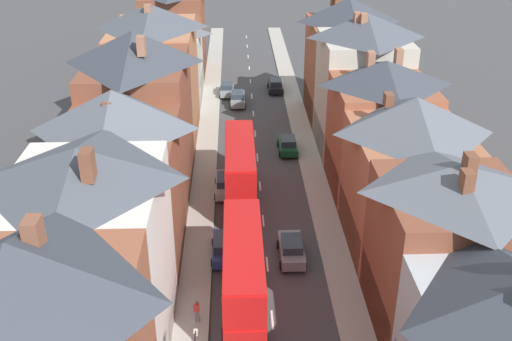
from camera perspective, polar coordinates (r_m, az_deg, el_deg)
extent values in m
cube|color=#A8A399|center=(61.19, -4.72, 2.04)|extent=(2.20, 104.00, 0.14)
cube|color=#A8A399|center=(61.55, 4.82, 2.18)|extent=(2.20, 104.00, 0.14)
cube|color=silver|center=(39.11, 1.57, -14.01)|extent=(0.14, 1.80, 0.01)
cube|color=silver|center=(43.82, 1.08, -8.90)|extent=(0.14, 1.80, 0.01)
cube|color=silver|center=(48.82, 0.69, -4.80)|extent=(0.14, 1.80, 0.01)
cube|color=silver|center=(54.02, 0.39, -1.47)|extent=(0.14, 1.80, 0.01)
cube|color=silver|center=(59.37, 0.14, 1.26)|extent=(0.14, 1.80, 0.01)
cube|color=silver|center=(64.84, -0.07, 3.54)|extent=(0.14, 1.80, 0.01)
cube|color=silver|center=(70.39, -0.25, 5.46)|extent=(0.14, 1.80, 0.01)
cube|color=silver|center=(76.01, -0.40, 7.09)|extent=(0.14, 1.80, 0.01)
cube|color=silver|center=(81.69, -0.54, 8.50)|extent=(0.14, 1.80, 0.01)
cube|color=silver|center=(87.40, -0.65, 9.73)|extent=(0.14, 1.80, 0.01)
cube|color=silver|center=(93.16, -0.75, 10.81)|extent=(0.14, 1.80, 0.01)
cube|color=silver|center=(98.94, -0.84, 11.76)|extent=(0.14, 1.80, 0.01)
cube|color=silver|center=(104.75, -0.93, 12.60)|extent=(0.14, 1.80, 0.01)
pyramid|color=#383D47|center=(23.20, -22.35, -9.26)|extent=(8.00, 10.46, 2.80)
cube|color=brown|center=(23.51, -20.37, -6.05)|extent=(0.60, 0.90, 1.59)
cube|color=silver|center=(35.02, -15.23, -9.03)|extent=(8.00, 9.75, 11.22)
cube|color=black|center=(36.79, -8.30, -14.17)|extent=(0.12, 8.97, 3.20)
pyramid|color=#474C56|center=(31.77, -16.62, 0.60)|extent=(8.00, 9.75, 1.82)
cube|color=brown|center=(29.61, -15.74, 0.47)|extent=(0.60, 0.90, 1.59)
cube|color=brown|center=(43.37, -12.59, -2.25)|extent=(8.00, 9.61, 9.97)
cube|color=olive|center=(44.53, -7.15, -6.01)|extent=(0.12, 8.84, 3.20)
pyramid|color=#565B66|center=(40.74, -13.47, 5.63)|extent=(8.00, 9.61, 2.78)
cube|color=brown|center=(39.91, -13.90, 5.84)|extent=(0.60, 0.90, 0.92)
cube|color=brown|center=(52.27, -10.87, 4.04)|extent=(8.00, 11.18, 11.59)
cube|color=maroon|center=(53.55, -6.32, 0.00)|extent=(0.12, 10.28, 3.20)
pyramid|color=#383D47|center=(50.04, -11.57, 11.52)|extent=(8.00, 11.18, 2.53)
cube|color=#99664C|center=(47.13, -10.88, 11.59)|extent=(0.60, 0.90, 1.49)
cube|color=#B2704C|center=(62.83, -9.49, 8.12)|extent=(8.00, 11.61, 11.75)
cube|color=olive|center=(63.91, -5.70, 4.59)|extent=(0.12, 10.68, 3.20)
pyramid|color=#474C56|center=(61.01, -10.00, 14.33)|extent=(8.00, 11.61, 2.20)
cube|color=#99664C|center=(59.78, -10.26, 14.69)|extent=(0.60, 0.90, 1.29)
cube|color=beige|center=(74.00, -8.42, 9.63)|extent=(8.00, 10.91, 8.28)
cube|color=#1E5133|center=(74.45, -5.25, 7.85)|extent=(0.12, 10.04, 3.20)
pyramid|color=#565B66|center=(72.69, -8.69, 13.48)|extent=(8.00, 10.91, 1.94)
cube|color=#99664C|center=(74.79, -8.96, 14.22)|extent=(0.60, 0.90, 0.99)
cube|color=#99664C|center=(73.60, -8.66, 14.13)|extent=(0.60, 0.90, 1.23)
cube|color=brown|center=(83.99, -7.77, 12.70)|extent=(8.00, 10.67, 11.05)
cube|color=#1E5133|center=(84.73, -4.92, 10.21)|extent=(0.12, 9.82, 3.20)
cube|color=brown|center=(37.72, 17.54, -8.17)|extent=(8.00, 8.48, 9.44)
cube|color=olive|center=(38.48, 11.22, -12.33)|extent=(0.12, 7.80, 3.20)
pyramid|color=#565B66|center=(34.98, 18.77, -0.67)|extent=(8.00, 8.48, 1.64)
cube|color=brown|center=(33.25, 19.44, -1.03)|extent=(0.60, 0.90, 1.25)
cube|color=brown|center=(34.50, 19.65, 0.27)|extent=(0.60, 0.90, 1.59)
cube|color=#A36042|center=(44.98, 14.06, -1.92)|extent=(8.00, 9.29, 9.14)
cube|color=olive|center=(45.55, 8.86, -5.32)|extent=(0.12, 8.55, 3.20)
pyramid|color=#565B66|center=(42.55, 14.93, 5.08)|extent=(8.00, 9.29, 2.67)
cube|color=brown|center=(43.77, 12.51, 6.61)|extent=(0.60, 0.90, 0.93)
cube|color=#935138|center=(52.53, 11.65, 2.97)|extent=(8.00, 8.41, 9.72)
cube|color=maroon|center=(53.13, 7.19, -0.27)|extent=(0.12, 7.74, 3.20)
pyramid|color=#383D47|center=(50.51, 12.26, 9.09)|extent=(8.00, 8.41, 2.03)
cube|color=#99664C|center=(51.28, 10.86, 10.30)|extent=(0.60, 0.90, 1.40)
cube|color=#99664C|center=(52.67, 13.43, 10.48)|extent=(0.60, 0.90, 1.40)
cube|color=#BCB7A8|center=(59.90, 9.95, 7.02)|extent=(8.00, 8.55, 11.49)
cube|color=maroon|center=(60.72, 6.00, 3.36)|extent=(0.12, 7.87, 3.20)
pyramid|color=#474C56|center=(57.99, 10.50, 13.44)|extent=(8.00, 8.55, 2.28)
cube|color=#99664C|center=(57.00, 10.21, 13.89)|extent=(0.60, 0.90, 1.27)
cube|color=#99664C|center=(57.38, 9.61, 14.01)|extent=(0.60, 0.90, 1.26)
cube|color=#935138|center=(68.48, 8.45, 9.37)|extent=(8.00, 9.69, 10.88)
cube|color=navy|center=(69.11, 5.01, 6.36)|extent=(0.12, 8.92, 3.20)
pyramid|color=#383D47|center=(66.82, 8.85, 14.88)|extent=(8.00, 9.69, 2.59)
cube|color=brown|center=(67.78, 7.77, 15.71)|extent=(0.60, 0.90, 1.36)
cube|color=red|center=(51.10, -1.51, -1.15)|extent=(2.44, 10.80, 2.50)
cube|color=red|center=(50.02, -1.54, 1.28)|extent=(2.44, 10.58, 2.30)
cube|color=red|center=(49.52, -1.56, 2.54)|extent=(2.39, 10.37, 0.10)
cube|color=#28333D|center=(55.80, -1.59, 1.60)|extent=(2.20, 0.10, 1.20)
cube|color=#28333D|center=(54.86, -1.62, 3.78)|extent=(2.20, 0.10, 1.10)
cube|color=#28333D|center=(50.99, -2.85, -0.92)|extent=(0.06, 9.18, 0.90)
cube|color=#28333D|center=(49.98, -2.91, 1.36)|extent=(0.06, 9.18, 0.90)
cube|color=yellow|center=(54.56, -1.63, 4.55)|extent=(1.34, 0.08, 0.32)
cylinder|color=black|center=(54.60, -2.82, -0.60)|extent=(0.30, 1.00, 1.00)
cylinder|color=black|center=(54.62, -0.26, -0.55)|extent=(0.30, 1.00, 1.00)
cylinder|color=black|center=(49.07, -2.87, -3.98)|extent=(0.30, 1.00, 1.00)
cylinder|color=black|center=(49.09, -0.02, -3.93)|extent=(0.30, 1.00, 1.00)
cube|color=red|center=(38.82, -1.21, -11.23)|extent=(2.44, 10.80, 2.50)
cube|color=red|center=(37.39, -1.24, -8.33)|extent=(2.44, 10.58, 2.30)
cube|color=red|center=(36.72, -1.26, -6.80)|extent=(2.39, 10.37, 0.10)
cube|color=#28333D|center=(43.05, -1.34, -6.64)|extent=(2.20, 0.10, 1.20)
cube|color=#28333D|center=(41.83, -1.37, -4.01)|extent=(2.20, 0.10, 1.10)
cube|color=#28333D|center=(38.67, -3.01, -10.97)|extent=(0.06, 9.18, 0.90)
cube|color=#28333D|center=(37.34, -3.09, -8.24)|extent=(0.06, 9.18, 0.90)
cube|color=yellow|center=(41.43, -1.39, -3.06)|extent=(1.34, 0.08, 0.32)
cylinder|color=black|center=(42.19, -2.96, -9.70)|extent=(0.30, 1.00, 1.00)
cylinder|color=black|center=(42.21, 0.40, -9.64)|extent=(0.30, 1.00, 1.00)
cylinder|color=black|center=(37.29, -3.05, -15.46)|extent=(0.30, 1.00, 1.00)
cylinder|color=black|center=(37.31, 0.84, -15.39)|extent=(0.30, 1.00, 1.00)
cube|color=gray|center=(76.25, -2.77, 7.65)|extent=(1.70, 3.93, 0.70)
cube|color=#28333D|center=(75.85, -2.78, 8.06)|extent=(1.46, 1.96, 0.60)
cylinder|color=black|center=(77.53, -3.39, 7.68)|extent=(0.20, 0.62, 0.62)
cylinder|color=black|center=(77.51, -2.12, 7.71)|extent=(0.20, 0.62, 0.62)
cylinder|color=black|center=(75.23, -3.42, 7.08)|extent=(0.20, 0.62, 0.62)
cylinder|color=black|center=(75.21, -2.11, 7.10)|extent=(0.20, 0.62, 0.62)
cube|color=gray|center=(72.94, -1.76, 6.80)|extent=(1.70, 4.52, 0.78)
cube|color=#28333D|center=(72.49, -1.76, 7.26)|extent=(1.46, 2.26, 0.60)
cylinder|color=black|center=(74.39, -2.42, 6.87)|extent=(0.20, 0.62, 0.62)
cylinder|color=black|center=(74.40, -1.10, 6.90)|extent=(0.20, 0.62, 0.62)
cylinder|color=black|center=(71.76, -2.42, 6.11)|extent=(0.20, 0.62, 0.62)
cylinder|color=black|center=(71.76, -1.06, 6.14)|extent=(0.20, 0.62, 0.62)
cube|color=black|center=(77.73, 1.86, 8.03)|extent=(1.70, 4.42, 0.68)
cube|color=#28333D|center=(77.32, 1.88, 8.43)|extent=(1.46, 2.21, 0.60)
cylinder|color=black|center=(79.08, 1.17, 8.11)|extent=(0.20, 0.62, 0.62)
cylinder|color=black|center=(79.20, 2.41, 8.12)|extent=(0.20, 0.62, 0.62)
cylinder|color=black|center=(76.49, 1.28, 7.46)|extent=(0.20, 0.62, 0.62)
cylinder|color=black|center=(76.61, 2.56, 7.47)|extent=(0.20, 0.62, 0.62)
cube|color=#144728|center=(60.44, 3.03, 2.38)|extent=(1.70, 4.25, 0.69)
cube|color=#28333D|center=(59.98, 3.06, 2.86)|extent=(1.46, 2.12, 0.60)
cylinder|color=black|center=(61.71, 2.13, 2.58)|extent=(0.20, 0.62, 0.62)
cylinder|color=black|center=(61.86, 3.70, 2.60)|extent=(0.20, 0.62, 0.62)
cylinder|color=black|center=(59.32, 2.31, 1.54)|extent=(0.20, 0.62, 0.62)
cylinder|color=black|center=(59.47, 3.94, 1.56)|extent=(0.20, 0.62, 0.62)
cube|color=navy|center=(44.37, -3.03, -7.42)|extent=(1.70, 4.27, 0.68)
cube|color=#28333D|center=(43.84, -3.06, -6.88)|extent=(1.46, 2.14, 0.60)
cylinder|color=black|center=(45.68, -4.08, -6.86)|extent=(0.20, 0.62, 0.62)
cylinder|color=black|center=(45.65, -1.93, -6.83)|extent=(0.20, 0.62, 0.62)
cylinder|color=black|center=(43.50, -4.17, -8.78)|extent=(0.20, 0.62, 0.62)
cylinder|color=black|center=(43.46, -1.91, -8.75)|extent=(0.20, 0.62, 0.62)
cube|color=#B7BABF|center=(52.80, -2.93, -1.39)|extent=(1.70, 4.59, 0.74)
cube|color=#28333D|center=(52.28, -2.95, -0.86)|extent=(1.46, 2.29, 0.60)
cylinder|color=black|center=(54.25, -3.80, -1.04)|extent=(0.20, 0.62, 0.62)
cylinder|color=black|center=(54.22, -2.01, -1.01)|extent=(0.20, 0.62, 0.62)
cylinder|color=black|center=(51.75, -3.87, -2.51)|extent=(0.20, 0.62, 0.62)
cylinder|color=black|center=(51.72, -1.99, -2.48)|extent=(0.20, 0.62, 0.62)
cube|color=gray|center=(44.14, 3.39, -7.57)|extent=(1.70, 4.26, 0.76)
cube|color=#28333D|center=(43.58, 3.44, -6.99)|extent=(1.46, 2.13, 0.60)
cylinder|color=black|center=(45.37, 2.15, -7.06)|extent=(0.20, 0.62, 0.62)
cylinder|color=black|center=(45.52, 4.30, -7.00)|extent=(0.20, 0.62, 0.62)
cylinder|color=black|center=(43.21, 2.40, -9.00)|extent=(0.20, 0.62, 0.62)
cylinder|color=black|center=(43.37, 4.66, -8.93)|extent=(0.20, 0.62, 0.62)
cylinder|color=gray|center=(38.66, -5.78, -13.66)|extent=(0.14, 0.14, 0.84)
cylinder|color=gray|center=(38.65, -5.51, -13.65)|extent=(0.14, 0.14, 0.84)
cube|color=red|center=(38.22, -5.69, -12.87)|extent=(0.36, 0.22, 0.54)
sphere|color=brown|center=(37.97, -5.72, -12.41)|extent=(0.22, 0.22, 0.22)
cylinder|color=black|center=(30.01, -5.83, -15.55)|extent=(0.08, 0.90, 0.08)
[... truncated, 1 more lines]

